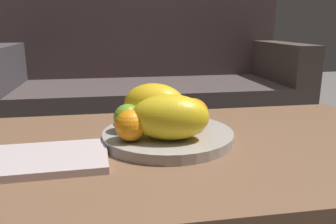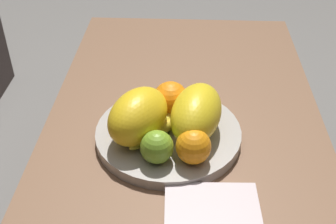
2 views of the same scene
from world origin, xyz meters
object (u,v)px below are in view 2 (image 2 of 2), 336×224
at_px(coffee_table, 184,139).
at_px(apple_left, 157,147).
at_px(fruit_bowl, 168,134).
at_px(orange_front, 170,99).
at_px(melon_smaller_beside, 196,113).
at_px(melon_large_front, 138,116).
at_px(banana_bunch, 150,125).
at_px(orange_left, 193,146).

relative_size(coffee_table, apple_left, 16.95).
relative_size(fruit_bowl, orange_front, 3.99).
bearing_deg(fruit_bowl, melon_smaller_beside, -95.65).
xyz_separation_m(fruit_bowl, melon_large_front, (-0.03, 0.06, 0.07)).
bearing_deg(melon_large_front, apple_left, -148.84).
bearing_deg(coffee_table, melon_smaller_beside, -156.69).
bearing_deg(melon_large_front, fruit_bowl, -68.39).
distance_m(fruit_bowl, melon_smaller_beside, 0.09).
relative_size(melon_large_front, banana_bunch, 1.00).
bearing_deg(melon_smaller_beside, fruit_bowl, 84.35).
relative_size(melon_smaller_beside, banana_bunch, 1.09).
bearing_deg(fruit_bowl, coffee_table, -35.20).
height_order(melon_smaller_beside, orange_left, melon_smaller_beside).
xyz_separation_m(fruit_bowl, orange_left, (-0.10, -0.06, 0.05)).
height_order(orange_left, banana_bunch, orange_left).
distance_m(melon_smaller_beside, banana_bunch, 0.10).
bearing_deg(fruit_bowl, melon_large_front, 111.61).
height_order(coffee_table, melon_large_front, melon_large_front).
bearing_deg(melon_large_front, coffee_table, -52.51).
bearing_deg(melon_large_front, melon_smaller_beside, -81.26).
bearing_deg(melon_smaller_beside, apple_left, 139.63).
bearing_deg(apple_left, coffee_table, -19.95).
height_order(coffee_table, orange_front, orange_front).
xyz_separation_m(orange_front, banana_bunch, (-0.08, 0.04, -0.01)).
xyz_separation_m(coffee_table, fruit_bowl, (-0.05, 0.04, 0.06)).
bearing_deg(coffee_table, orange_front, 72.49).
bearing_deg(melon_large_front, banana_bunch, -77.12).
xyz_separation_m(orange_left, banana_bunch, (0.08, 0.09, -0.01)).
relative_size(orange_front, apple_left, 1.19).
bearing_deg(orange_left, melon_smaller_beside, -3.50).
relative_size(melon_smaller_beside, orange_left, 2.47).
bearing_deg(banana_bunch, apple_left, -166.09).
distance_m(coffee_table, orange_front, 0.12).
height_order(fruit_bowl, melon_large_front, melon_large_front).
bearing_deg(orange_left, fruit_bowl, 29.78).
xyz_separation_m(melon_large_front, banana_bunch, (0.01, -0.03, -0.03)).
distance_m(coffee_table, apple_left, 0.19).
bearing_deg(melon_smaller_beside, banana_bunch, 97.68).
bearing_deg(orange_front, melon_large_front, 143.02).
distance_m(orange_left, banana_bunch, 0.12).
bearing_deg(orange_front, banana_bunch, 153.53).
bearing_deg(banana_bunch, fruit_bowl, -63.17).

